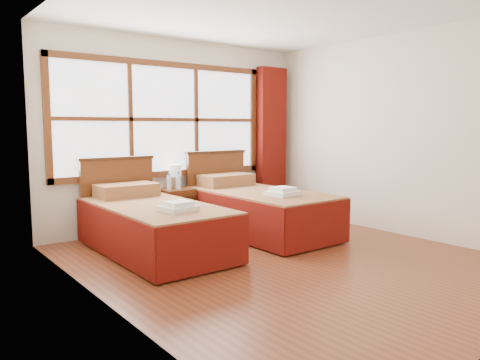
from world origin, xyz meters
TOP-DOWN VIEW (x-y plane):
  - floor at (0.00, 0.00)m, footprint 4.50×4.50m
  - ceiling at (0.00, 0.00)m, footprint 4.50×4.50m
  - wall_back at (0.00, 2.25)m, footprint 4.00×0.00m
  - wall_left at (-2.00, 0.00)m, footprint 0.00×4.50m
  - wall_right at (2.00, 0.00)m, footprint 0.00×4.50m
  - window at (-0.25, 2.21)m, footprint 3.16×0.06m
  - curtain at (1.60, 2.11)m, footprint 0.50×0.16m
  - bed_left at (-0.98, 1.20)m, footprint 1.06×2.08m
  - bed_right at (0.55, 1.20)m, footprint 1.08×2.10m
  - nightstand at (-0.21, 1.99)m, footprint 0.43×0.42m
  - towels_left at (-0.97, 0.63)m, footprint 0.36×0.32m
  - towels_right at (0.53, 0.68)m, footprint 0.39×0.35m
  - lamp at (-0.17, 2.08)m, footprint 0.17×0.17m
  - bottle_near at (-0.35, 1.93)m, footprint 0.06×0.06m
  - bottle_far at (-0.19, 1.96)m, footprint 0.06×0.06m

SIDE VIEW (x-z plane):
  - floor at x=0.00m, z-range 0.00..0.00m
  - nightstand at x=-0.21m, z-range 0.00..0.57m
  - bed_left at x=-0.98m, z-range -0.20..0.83m
  - bed_right at x=0.55m, z-range -0.21..0.85m
  - towels_left at x=-0.97m, z-range 0.54..0.64m
  - towels_right at x=0.53m, z-range 0.56..0.66m
  - bottle_near at x=-0.35m, z-range 0.56..0.78m
  - bottle_far at x=-0.19m, z-range 0.56..0.79m
  - lamp at x=-0.17m, z-range 0.63..0.96m
  - curtain at x=1.60m, z-range 0.02..2.32m
  - wall_back at x=0.00m, z-range -0.70..3.30m
  - wall_left at x=-2.00m, z-range -0.95..3.55m
  - wall_right at x=2.00m, z-range -0.95..3.55m
  - window at x=-0.25m, z-range 0.72..2.28m
  - ceiling at x=0.00m, z-range 2.60..2.60m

